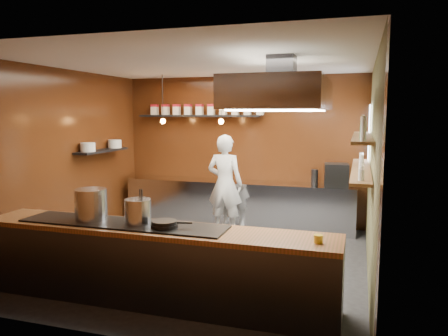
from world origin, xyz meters
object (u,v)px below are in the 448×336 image
at_px(stockpot_large, 91,204).
at_px(stockpot_small, 138,211).
at_px(extractor_hood, 281,94).
at_px(espresso_machine, 336,175).
at_px(chef, 225,184).

height_order(stockpot_large, stockpot_small, stockpot_large).
bearing_deg(extractor_hood, stockpot_small, -141.72).
relative_size(stockpot_large, espresso_machine, 0.92).
xyz_separation_m(extractor_hood, stockpot_small, (-1.50, -1.18, -1.42)).
bearing_deg(stockpot_small, chef, 87.98).
bearing_deg(extractor_hood, chef, 125.05).
bearing_deg(stockpot_small, stockpot_large, 178.77).
xyz_separation_m(stockpot_large, stockpot_small, (0.66, -0.01, -0.04)).
bearing_deg(espresso_machine, extractor_hood, -109.36).
relative_size(stockpot_small, espresso_machine, 0.74).
xyz_separation_m(extractor_hood, espresso_machine, (0.61, 2.52, -1.39)).
height_order(extractor_hood, stockpot_large, extractor_hood).
bearing_deg(stockpot_large, chef, 76.26).
height_order(stockpot_small, chef, chef).
xyz_separation_m(stockpot_small, chef, (0.11, 3.16, -0.16)).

